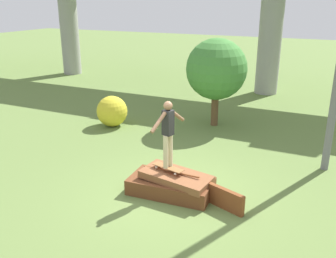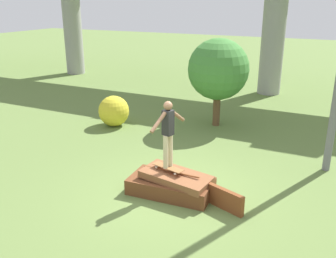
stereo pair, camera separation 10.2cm
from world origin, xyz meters
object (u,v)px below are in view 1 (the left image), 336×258
at_px(skater, 168,130).
at_px(tree_behind_left, 216,69).
at_px(skateboard, 168,167).
at_px(bush_yellow_flowering, 112,111).

relative_size(skater, tree_behind_left, 0.51).
height_order(skateboard, tree_behind_left, tree_behind_left).
distance_m(tree_behind_left, bush_yellow_flowering, 4.10).
xyz_separation_m(skateboard, bush_yellow_flowering, (-4.03, 3.70, -0.11)).
height_order(skateboard, bush_yellow_flowering, bush_yellow_flowering).
distance_m(skater, tree_behind_left, 5.48).
height_order(skater, bush_yellow_flowering, skater).
xyz_separation_m(tree_behind_left, bush_yellow_flowering, (-3.39, -1.72, -1.53)).
bearing_deg(tree_behind_left, bush_yellow_flowering, -153.11).
relative_size(skateboard, tree_behind_left, 0.27).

